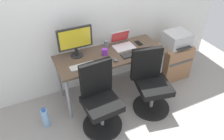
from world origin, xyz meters
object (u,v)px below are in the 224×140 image
office_chair_left (100,100)px  side_cabinet (172,61)px  office_chair_right (151,84)px  printer (177,39)px  desktop_monitor (75,40)px  open_laptop (122,43)px  coffee_mug (105,52)px  water_bottle_on_floor (45,118)px

office_chair_left → side_cabinet: size_ratio=1.59×
office_chair_left → office_chair_right: 0.77m
office_chair_right → office_chair_left: bearing=179.9°
office_chair_right → printer: 0.95m
desktop_monitor → open_laptop: size_ratio=1.55×
coffee_mug → printer: bearing=-2.9°
desktop_monitor → coffee_mug: size_ratio=5.22×
desktop_monitor → open_laptop: 0.73m
office_chair_left → water_bottle_on_floor: size_ratio=3.03×
side_cabinet → open_laptop: bearing=169.3°
open_laptop → desktop_monitor: bearing=177.2°
side_cabinet → desktop_monitor: 1.75m
office_chair_right → open_laptop: bearing=101.0°
water_bottle_on_floor → side_cabinet: bearing=5.0°
printer → coffee_mug: printer is taller
water_bottle_on_floor → printer: bearing=5.0°
desktop_monitor → open_laptop: desktop_monitor is taller
printer → office_chair_right: bearing=-148.6°
printer → office_chair_left: bearing=-163.1°
side_cabinet → printer: (0.00, -0.00, 0.42)m
side_cabinet → printer: printer is taller
desktop_monitor → coffee_mug: 0.44m
printer → desktop_monitor: desktop_monitor is taller
office_chair_left → coffee_mug: 0.71m
office_chair_right → water_bottle_on_floor: 1.51m
desktop_monitor → water_bottle_on_floor: bearing=-147.4°
water_bottle_on_floor → coffee_mug: size_ratio=3.37×
office_chair_left → coffee_mug: office_chair_left is taller
printer → open_laptop: (-0.90, 0.17, 0.07)m
office_chair_right → desktop_monitor: desktop_monitor is taller
side_cabinet → open_laptop: open_laptop is taller
side_cabinet → open_laptop: size_ratio=1.91×
office_chair_left → water_bottle_on_floor: bearing=158.3°
side_cabinet → office_chair_right: bearing=-148.6°
coffee_mug → open_laptop: bearing=17.8°
office_chair_left → open_laptop: (0.65, 0.64, 0.36)m
office_chair_right → coffee_mug: office_chair_right is taller
printer → water_bottle_on_floor: (-2.23, -0.20, -0.57)m
office_chair_left → coffee_mug: (0.31, 0.53, 0.35)m
office_chair_left → printer: 1.64m
office_chair_right → water_bottle_on_floor: bearing=169.3°
desktop_monitor → office_chair_right: bearing=-39.2°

